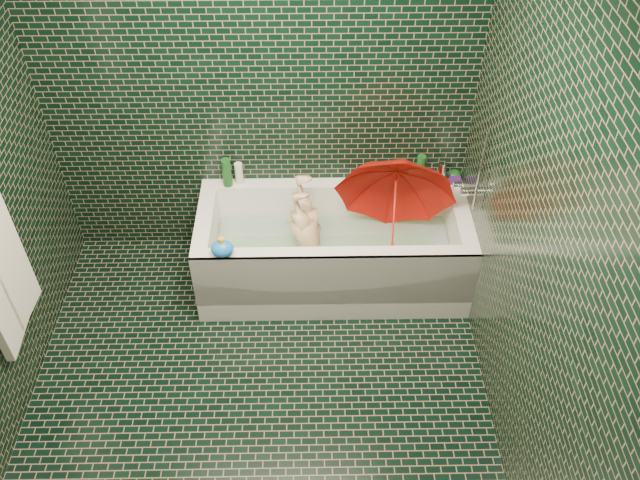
{
  "coord_description": "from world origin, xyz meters",
  "views": [
    {
      "loc": [
        0.31,
        -2.1,
        3.31
      ],
      "look_at": [
        0.36,
        0.82,
        0.53
      ],
      "focal_mm": 38.0,
      "sensor_mm": 36.0,
      "label": 1
    }
  ],
  "objects_px": {
    "umbrella": "(394,211)",
    "rubber_duck": "(404,176)",
    "child": "(310,243)",
    "bath_toy": "(222,248)",
    "bathtub": "(333,256)"
  },
  "relations": [
    {
      "from": "rubber_duck",
      "to": "bath_toy",
      "type": "distance_m",
      "value": 1.3
    },
    {
      "from": "rubber_duck",
      "to": "bath_toy",
      "type": "bearing_deg",
      "value": -127.05
    },
    {
      "from": "umbrella",
      "to": "rubber_duck",
      "type": "xyz_separation_m",
      "value": [
        0.1,
        0.37,
        -0.03
      ]
    },
    {
      "from": "child",
      "to": "umbrella",
      "type": "bearing_deg",
      "value": 95.07
    },
    {
      "from": "umbrella",
      "to": "bath_toy",
      "type": "xyz_separation_m",
      "value": [
        -1.02,
        -0.29,
        -0.01
      ]
    },
    {
      "from": "bathtub",
      "to": "rubber_duck",
      "type": "distance_m",
      "value": 0.69
    },
    {
      "from": "bath_toy",
      "to": "child",
      "type": "bearing_deg",
      "value": 50.4
    },
    {
      "from": "child",
      "to": "rubber_duck",
      "type": "bearing_deg",
      "value": 128.59
    },
    {
      "from": "child",
      "to": "bathtub",
      "type": "bearing_deg",
      "value": 90.8
    },
    {
      "from": "bathtub",
      "to": "umbrella",
      "type": "xyz_separation_m",
      "value": [
        0.36,
        -0.03,
        0.41
      ]
    },
    {
      "from": "child",
      "to": "umbrella",
      "type": "xyz_separation_m",
      "value": [
        0.51,
        -0.06,
        0.31
      ]
    },
    {
      "from": "bathtub",
      "to": "bath_toy",
      "type": "xyz_separation_m",
      "value": [
        -0.65,
        -0.32,
        0.4
      ]
    },
    {
      "from": "bathtub",
      "to": "rubber_duck",
      "type": "relative_size",
      "value": 13.16
    },
    {
      "from": "umbrella",
      "to": "rubber_duck",
      "type": "height_order",
      "value": "umbrella"
    },
    {
      "from": "bathtub",
      "to": "bath_toy",
      "type": "distance_m",
      "value": 0.83
    }
  ]
}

